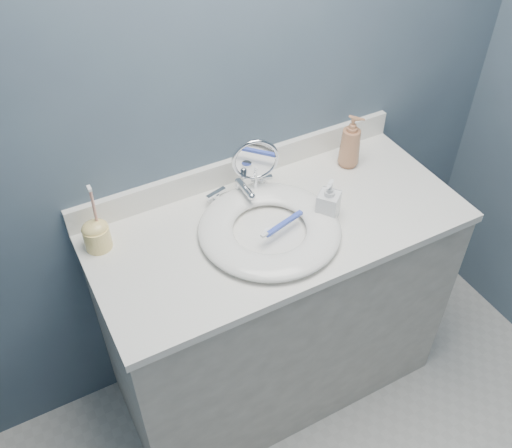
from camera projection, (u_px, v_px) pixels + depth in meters
back_wall at (238, 95)px, 1.79m from camera, size 2.20×0.02×2.40m
vanity_cabinet at (275, 311)px, 2.14m from camera, size 1.20×0.55×0.85m
countertop at (278, 226)px, 1.84m from camera, size 1.22×0.57×0.03m
backsplash at (241, 167)px, 1.97m from camera, size 1.22×0.02×0.09m
basin at (270, 229)px, 1.78m from camera, size 0.45×0.45×0.04m
drain at (269, 232)px, 1.79m from camera, size 0.04×0.04×0.01m
faucet at (241, 191)px, 1.90m from camera, size 0.25×0.13×0.07m
makeup_mirror at (255, 167)px, 1.84m from camera, size 0.15×0.09×0.23m
soap_bottle_amber at (351, 141)px, 1.99m from camera, size 0.11×0.11×0.20m
soap_bottle_clear at (329, 200)px, 1.80m from camera, size 0.09×0.09×0.15m
toothbrush_holder at (96, 234)px, 1.71m from camera, size 0.08×0.08×0.23m
toothbrush_lying at (282, 225)px, 1.76m from camera, size 0.17×0.06×0.02m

